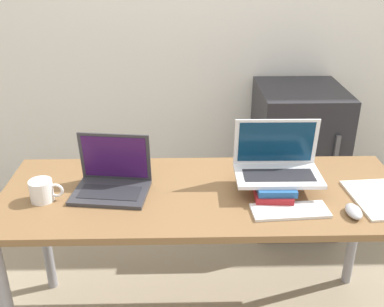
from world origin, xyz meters
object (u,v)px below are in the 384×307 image
(wireless_keyboard, at_px, (290,211))
(mug, at_px, (42,191))
(laptop_left, at_px, (112,180))
(mini_fridge, at_px, (295,158))
(notepad, at_px, (379,199))
(laptop_on_books, at_px, (277,164))
(mouse, at_px, (354,211))
(book_stack, at_px, (272,184))

(wireless_keyboard, xyz_separation_m, mug, (-1.00, 0.11, 0.04))
(laptop_left, relative_size, mini_fridge, 0.36)
(wireless_keyboard, relative_size, notepad, 0.95)
(laptop_on_books, distance_m, mouse, 0.36)
(mini_fridge, bearing_deg, mouse, -92.67)
(laptop_left, height_order, mini_fridge, laptop_left)
(laptop_on_books, xyz_separation_m, mouse, (0.26, -0.23, -0.09))
(wireless_keyboard, distance_m, mouse, 0.24)
(book_stack, height_order, wireless_keyboard, book_stack)
(laptop_left, distance_m, wireless_keyboard, 0.75)
(mouse, height_order, mini_fridge, mini_fridge)
(mouse, height_order, notepad, mouse)
(laptop_on_books, height_order, mini_fridge, laptop_on_books)
(laptop_left, bearing_deg, wireless_keyboard, -14.56)
(mug, bearing_deg, wireless_keyboard, -6.44)
(wireless_keyboard, relative_size, mini_fridge, 0.34)
(wireless_keyboard, bearing_deg, laptop_on_books, 95.88)
(laptop_on_books, relative_size, wireless_keyboard, 1.16)
(laptop_on_books, relative_size, notepad, 1.10)
(laptop_on_books, distance_m, notepad, 0.44)
(mug, bearing_deg, laptop_on_books, 5.01)
(wireless_keyboard, bearing_deg, book_stack, 104.51)
(book_stack, height_order, mouse, book_stack)
(notepad, bearing_deg, laptop_on_books, 164.16)
(book_stack, distance_m, mug, 0.96)
(laptop_left, bearing_deg, book_stack, -1.87)
(book_stack, distance_m, wireless_keyboard, 0.17)
(notepad, bearing_deg, wireless_keyboard, -168.01)
(mouse, bearing_deg, book_stack, 145.79)
(mouse, bearing_deg, laptop_left, 167.39)
(book_stack, bearing_deg, laptop_on_books, 55.78)
(mini_fridge, bearing_deg, notepad, -84.36)
(laptop_left, distance_m, mouse, 0.99)
(mini_fridge, bearing_deg, laptop_on_books, -110.11)
(laptop_left, height_order, wireless_keyboard, laptop_left)
(book_stack, distance_m, laptop_on_books, 0.09)
(laptop_left, bearing_deg, laptop_on_books, 0.87)
(notepad, bearing_deg, mug, 178.75)
(laptop_on_books, bearing_deg, laptop_left, -179.13)
(mouse, xyz_separation_m, mug, (-1.24, 0.14, 0.03))
(mouse, distance_m, notepad, 0.18)
(laptop_left, relative_size, mug, 2.43)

